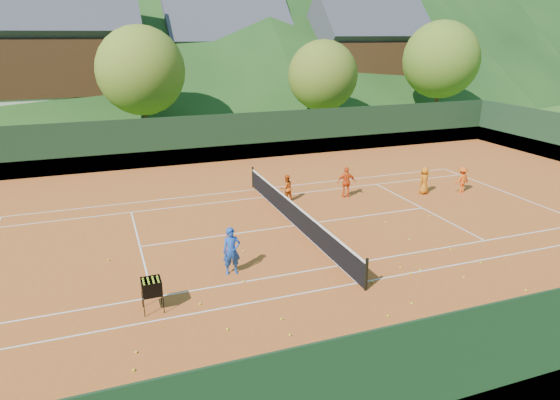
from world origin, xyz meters
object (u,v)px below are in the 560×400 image
object	(u,v)px
chalet_mid	(227,61)
student_a	(286,188)
student_b	(346,182)
ball_hopper	(152,288)
student_c	(424,180)
chalet_right	(365,58)
student_d	(462,180)
tennis_net	(295,214)
chalet_left	(57,59)
coach	(232,251)

from	to	relation	value
chalet_mid	student_a	bearing A→B (deg)	-99.54
student_b	ball_hopper	world-z (taller)	student_b
student_c	chalet_right	bearing A→B (deg)	-134.76
student_d	tennis_net	distance (m)	9.84
student_a	student_c	distance (m)	7.07
tennis_net	student_c	bearing A→B (deg)	13.43
student_d	ball_hopper	world-z (taller)	student_d
chalet_left	chalet_right	size ratio (longest dim) A/B	1.16
coach	student_b	distance (m)	9.65
tennis_net	chalet_left	world-z (taller)	chalet_left
student_c	student_b	bearing A→B (deg)	-33.61
student_a	student_d	size ratio (longest dim) A/B	0.99
student_d	tennis_net	xyz separation A→B (m)	(-9.74, -1.40, -0.17)
student_b	chalet_left	distance (m)	30.96
student_d	coach	bearing A→B (deg)	12.92
student_a	student_b	size ratio (longest dim) A/B	0.86
student_b	chalet_right	distance (m)	32.03
ball_hopper	chalet_right	xyz separation A→B (m)	(26.47, 34.89, 4.49)
student_a	chalet_mid	distance (m)	31.55
student_d	chalet_mid	xyz separation A→B (m)	(-3.74, 32.60, 4.30)
coach	student_a	distance (m)	7.95
student_d	chalet_right	bearing A→B (deg)	-116.47
student_b	student_c	bearing A→B (deg)	-176.80
ball_hopper	student_c	bearing A→B (deg)	25.33
student_d	chalet_left	xyz separation A→B (m)	(-19.74, 28.60, 4.96)
student_a	chalet_mid	size ratio (longest dim) A/B	0.10
tennis_net	chalet_mid	size ratio (longest dim) A/B	0.95
chalet_left	student_c	bearing A→B (deg)	-57.73
student_a	coach	bearing A→B (deg)	47.99
chalet_left	chalet_mid	world-z (taller)	chalet_left
tennis_net	chalet_right	size ratio (longest dim) A/B	1.01
tennis_net	ball_hopper	distance (m)	8.11
student_c	student_d	bearing A→B (deg)	145.84
coach	tennis_net	xyz separation A→B (m)	(3.66, 3.38, -0.33)
student_c	tennis_net	size ratio (longest dim) A/B	0.12
ball_hopper	chalet_left	bearing A→B (deg)	95.78
student_c	chalet_mid	distance (m)	32.48
chalet_left	student_b	bearing A→B (deg)	-63.14
student_b	student_c	xyz separation A→B (m)	(3.95, -0.87, -0.07)
chalet_mid	coach	bearing A→B (deg)	-104.50
chalet_mid	chalet_right	xyz separation A→B (m)	(14.00, -4.00, 0.27)
student_d	ball_hopper	size ratio (longest dim) A/B	1.33
student_b	student_c	world-z (taller)	student_b
tennis_net	chalet_mid	bearing A→B (deg)	79.99
student_a	chalet_left	xyz separation A→B (m)	(-10.82, 26.83, 4.97)
student_c	chalet_left	world-z (taller)	chalet_left
chalet_left	ball_hopper	bearing A→B (deg)	-84.22
student_a	tennis_net	world-z (taller)	student_a
coach	student_c	size ratio (longest dim) A/B	1.18
coach	student_c	world-z (taller)	coach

